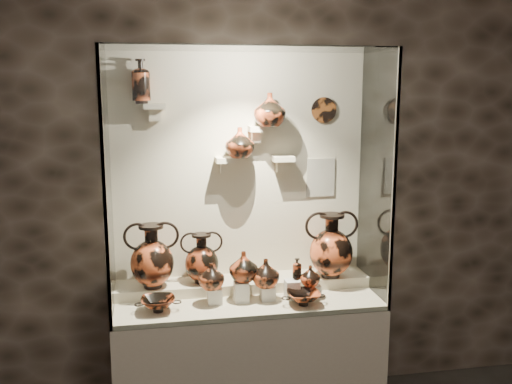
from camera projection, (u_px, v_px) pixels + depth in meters
wall_back at (240, 173)px, 3.84m from camera, size 5.00×0.02×3.20m
plinth at (248, 360)px, 3.76m from camera, size 1.70×0.60×0.80m
front_tier at (248, 300)px, 3.68m from camera, size 1.68×0.58×0.03m
rear_tier at (244, 286)px, 3.84m from camera, size 1.70×0.25×0.10m
back_panel at (240, 173)px, 3.84m from camera, size 1.70×0.03×1.60m
glass_front at (256, 189)px, 3.25m from camera, size 1.70×0.01×1.60m
glass_left at (107, 185)px, 3.38m from camera, size 0.01×0.60×1.60m
glass_right at (376, 176)px, 3.68m from camera, size 0.01×0.60×1.60m
glass_top at (247, 48)px, 3.38m from camera, size 1.70×0.60×0.01m
frame_post_left at (105, 194)px, 3.10m from camera, size 0.02×0.02×1.60m
frame_post_right at (394, 184)px, 3.40m from camera, size 0.02×0.02×1.60m
pedestal_a at (215, 296)px, 3.58m from camera, size 0.09×0.09×0.10m
pedestal_b at (241, 292)px, 3.61m from camera, size 0.09×0.09×0.13m
pedestal_c at (268, 293)px, 3.64m from camera, size 0.09×0.09×0.09m
pedestal_d at (292, 289)px, 3.67m from camera, size 0.09×0.09×0.12m
pedestal_e at (313, 291)px, 3.69m from camera, size 0.09×0.09×0.08m
bracket_ul at (155, 106)px, 3.58m from camera, size 0.14×0.12×0.04m
bracket_ca at (226, 160)px, 3.73m from camera, size 0.14×0.12×0.04m
bracket_cb at (256, 129)px, 3.73m from camera, size 0.10×0.12×0.04m
bracket_cc at (283, 158)px, 3.80m from camera, size 0.14×0.12×0.04m
amphora_left at (152, 256)px, 3.64m from camera, size 0.39×0.39×0.42m
amphora_mid at (202, 258)px, 3.73m from camera, size 0.27×0.27×0.33m
amphora_right at (331, 245)px, 3.84m from camera, size 0.38×0.38×0.44m
jug_a at (211, 276)px, 3.54m from camera, size 0.19×0.19×0.17m
jug_b at (244, 266)px, 3.59m from camera, size 0.23×0.23×0.19m
jug_c at (266, 273)px, 3.60m from camera, size 0.23×0.23×0.18m
jug_e at (310, 276)px, 3.66m from camera, size 0.17×0.17×0.13m
lekythos_small at (297, 267)px, 3.66m from camera, size 0.08×0.08×0.16m
kylix_left at (158, 303)px, 3.45m from camera, size 0.28×0.24×0.11m
kylix_right at (303, 297)px, 3.55m from camera, size 0.33×0.31×0.11m
lekythos_tall at (141, 78)px, 3.53m from camera, size 0.16×0.16×0.31m
ovoid_vase_a at (240, 143)px, 3.68m from camera, size 0.21×0.21×0.20m
ovoid_vase_b at (270, 110)px, 3.67m from camera, size 0.25×0.25×0.22m
wall_plate at (324, 110)px, 3.84m from camera, size 0.17×0.02×0.17m
info_placard at (321, 177)px, 3.93m from camera, size 0.20×0.01×0.26m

